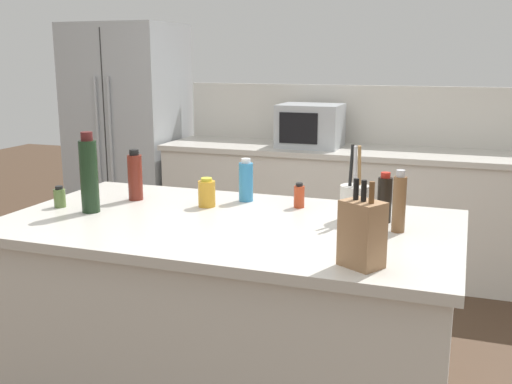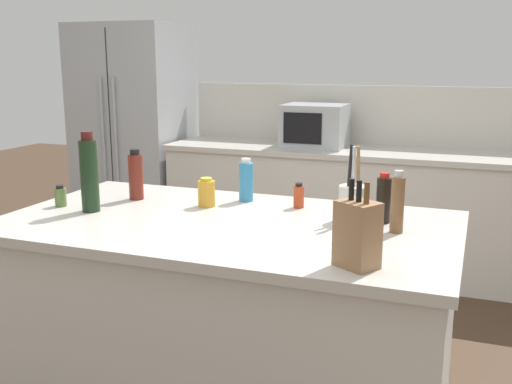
% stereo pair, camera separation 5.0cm
% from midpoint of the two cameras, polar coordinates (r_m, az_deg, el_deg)
% --- Properties ---
extents(back_counter_run, '(3.33, 0.66, 0.94)m').
position_cam_midpoint_polar(back_counter_run, '(4.63, 11.97, -1.85)').
color(back_counter_run, beige).
rests_on(back_counter_run, ground_plane).
extents(wall_backsplash, '(3.29, 0.03, 0.46)m').
position_cam_midpoint_polar(wall_backsplash, '(4.82, 12.94, 7.11)').
color(wall_backsplash, beige).
rests_on(wall_backsplash, back_counter_run).
extents(kitchen_island, '(1.91, 1.06, 0.94)m').
position_cam_midpoint_polar(kitchen_island, '(2.69, -2.15, -12.40)').
color(kitchen_island, beige).
rests_on(kitchen_island, ground_plane).
extents(refrigerator, '(0.89, 0.75, 1.89)m').
position_cam_midpoint_polar(refrigerator, '(5.34, -11.21, 5.27)').
color(refrigerator, '#ADB2B7').
rests_on(refrigerator, ground_plane).
extents(microwave, '(0.47, 0.39, 0.33)m').
position_cam_midpoint_polar(microwave, '(4.62, 5.93, 6.29)').
color(microwave, '#ADB2B7').
rests_on(microwave, back_counter_run).
extents(knife_block, '(0.16, 0.15, 0.29)m').
position_cam_midpoint_polar(knife_block, '(1.98, 10.36, -3.93)').
color(knife_block, '#936B47').
rests_on(knife_block, kitchen_island).
extents(utensil_crock, '(0.12, 0.12, 0.32)m').
position_cam_midpoint_polar(utensil_crock, '(2.54, 9.79, -0.92)').
color(utensil_crock, beige).
rests_on(utensil_crock, kitchen_island).
extents(wine_bottle, '(0.08, 0.08, 0.36)m').
position_cam_midpoint_polar(wine_bottle, '(2.74, -15.10, 1.64)').
color(wine_bottle, black).
rests_on(wine_bottle, kitchen_island).
extents(spice_jar_oregano, '(0.05, 0.05, 0.10)m').
position_cam_midpoint_polar(spice_jar_oregano, '(2.89, -17.65, -0.42)').
color(spice_jar_oregano, '#567038').
rests_on(spice_jar_oregano, kitchen_island).
extents(spice_jar_paprika, '(0.05, 0.05, 0.12)m').
position_cam_midpoint_polar(spice_jar_paprika, '(2.74, 4.62, -0.41)').
color(spice_jar_paprika, '#B73D1E').
rests_on(spice_jar_paprika, kitchen_island).
extents(soy_sauce_bottle, '(0.06, 0.06, 0.21)m').
position_cam_midpoint_polar(soy_sauce_bottle, '(2.53, 12.61, -0.69)').
color(soy_sauce_bottle, black).
rests_on(soy_sauce_bottle, kitchen_island).
extents(honey_jar, '(0.08, 0.08, 0.13)m').
position_cam_midpoint_polar(honey_jar, '(2.76, -4.22, -0.09)').
color(honey_jar, gold).
rests_on(honey_jar, kitchen_island).
extents(pepper_grinder, '(0.05, 0.05, 0.25)m').
position_cam_midpoint_polar(pepper_grinder, '(2.40, 13.91, -1.08)').
color(pepper_grinder, brown).
rests_on(pepper_grinder, kitchen_island).
extents(dish_soap_bottle, '(0.07, 0.07, 0.21)m').
position_cam_midpoint_polar(dish_soap_bottle, '(2.85, -0.45, 1.05)').
color(dish_soap_bottle, '#3384BC').
rests_on(dish_soap_bottle, kitchen_island).
extents(vinegar_bottle, '(0.07, 0.07, 0.24)m').
position_cam_midpoint_polar(vinegar_bottle, '(2.93, -10.90, 1.51)').
color(vinegar_bottle, maroon).
rests_on(vinegar_bottle, kitchen_island).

